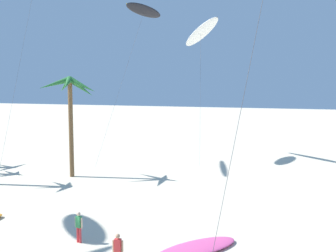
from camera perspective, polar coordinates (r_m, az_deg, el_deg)
name	(u,v)px	position (r m, az deg, el deg)	size (l,w,h in m)	color
palm_tree_4	(70,96)	(36.68, -13.76, 4.19)	(4.94, 4.95, 9.08)	brown
flying_kite_1	(144,11)	(46.36, -3.42, 16.12)	(3.92, 10.03, 17.38)	black
flying_kite_6	(201,33)	(46.63, 4.69, 13.12)	(6.50, 9.16, 15.67)	white
grounded_kite_0	(197,248)	(21.03, 4.15, -16.94)	(4.27, 4.79, 0.27)	#EA5193
person_near_right	(79,226)	(22.15, -12.62, -13.73)	(0.50, 0.25, 1.66)	red
person_mid_field	(118,250)	(18.87, -7.16, -17.17)	(0.51, 0.24, 1.67)	slate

